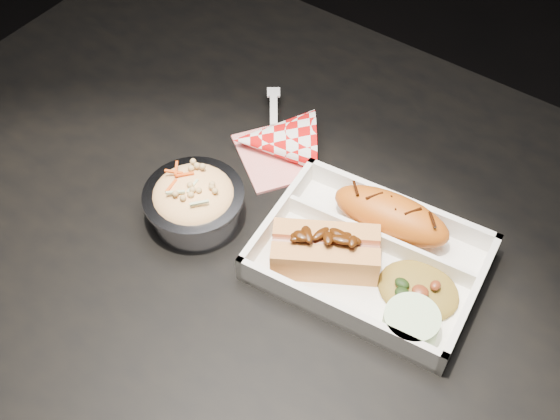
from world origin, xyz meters
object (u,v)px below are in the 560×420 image
Objects in this scene: fried_pastry at (391,216)px; napkin_fork at (274,140)px; food_tray at (370,260)px; hotdog at (325,250)px; foil_coleslaw_cup at (194,200)px; dining_table at (303,280)px.

napkin_fork reaches higher than fried_pastry.
hotdog is at bearing -149.23° from food_tray.
food_tray is 0.22m from napkin_fork.
fried_pastry is at bearing 36.86° from hotdog.
food_tray is 2.21× the size of foil_coleslaw_cup.
food_tray reaches higher than dining_table.
fried_pastry is (-0.01, 0.05, 0.02)m from food_tray.
foil_coleslaw_cup is at bearing -39.58° from napkin_fork.
hotdog is (-0.04, -0.09, 0.00)m from fried_pastry.
fried_pastry is (0.08, 0.07, 0.12)m from dining_table.
dining_table is 7.34× the size of napkin_fork.
foil_coleslaw_cup is at bearing 159.65° from hotdog.
dining_table is at bearing -139.71° from fried_pastry.
food_tray is 0.22m from foil_coleslaw_cup.
hotdog is (0.04, -0.02, 0.12)m from dining_table.
foil_coleslaw_cup is (-0.13, -0.05, 0.12)m from dining_table.
foil_coleslaw_cup is at bearing -169.78° from food_tray.
fried_pastry is at bearing 90.00° from food_tray.
napkin_fork is (-0.19, 0.03, -0.02)m from fried_pastry.
foil_coleslaw_cup reaches higher than hotdog.
napkin_fork is at bearing 139.96° from dining_table.
food_tray is 0.06m from fried_pastry.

